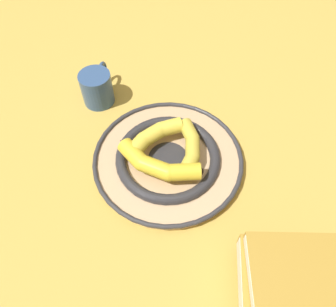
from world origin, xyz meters
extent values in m
plane|color=gold|center=(0.00, 0.00, 0.00)|extent=(2.80, 2.80, 0.00)
cylinder|color=tan|center=(0.03, -0.02, 0.01)|extent=(0.34, 0.34, 0.02)
torus|color=#2D2D33|center=(0.03, -0.02, 0.02)|extent=(0.25, 0.25, 0.02)
cylinder|color=#2D2D33|center=(0.03, -0.02, 0.02)|extent=(0.09, 0.09, 0.00)
torus|color=#333338|center=(0.03, -0.02, 0.02)|extent=(0.35, 0.35, 0.01)
cylinder|color=gold|center=(-0.01, 0.03, 0.05)|extent=(0.06, 0.06, 0.03)
cylinder|color=gold|center=(-0.03, -0.02, 0.05)|extent=(0.04, 0.06, 0.03)
cylinder|color=gold|center=(-0.03, -0.07, 0.05)|extent=(0.04, 0.06, 0.03)
sphere|color=gold|center=(-0.02, 0.01, 0.05)|extent=(0.03, 0.03, 0.03)
sphere|color=gold|center=(-0.03, -0.04, 0.05)|extent=(0.03, 0.03, 0.03)
cone|color=#472D19|center=(0.01, 0.05, 0.05)|extent=(0.04, 0.04, 0.02)
sphere|color=black|center=(-0.02, -0.09, 0.05)|extent=(0.02, 0.02, 0.02)
cylinder|color=yellow|center=(0.01, -0.08, 0.05)|extent=(0.06, 0.04, 0.04)
cylinder|color=yellow|center=(0.06, -0.07, 0.05)|extent=(0.06, 0.06, 0.04)
cylinder|color=yellow|center=(0.10, -0.04, 0.05)|extent=(0.06, 0.06, 0.04)
sphere|color=yellow|center=(0.04, -0.08, 0.05)|extent=(0.04, 0.04, 0.04)
sphere|color=yellow|center=(0.08, -0.05, 0.05)|extent=(0.04, 0.04, 0.04)
cone|color=#472D19|center=(-0.01, -0.09, 0.05)|extent=(0.04, 0.03, 0.03)
sphere|color=black|center=(0.11, -0.02, 0.05)|extent=(0.02, 0.02, 0.02)
cylinder|color=yellow|center=(0.11, -0.02, 0.05)|extent=(0.07, 0.08, 0.04)
cylinder|color=yellow|center=(0.06, 0.03, 0.05)|extent=(0.08, 0.07, 0.04)
cylinder|color=yellow|center=(0.00, 0.05, 0.05)|extent=(0.07, 0.04, 0.04)
sphere|color=yellow|center=(0.09, 0.01, 0.05)|extent=(0.04, 0.04, 0.04)
sphere|color=yellow|center=(0.04, 0.04, 0.05)|extent=(0.04, 0.04, 0.04)
cone|color=#472D19|center=(0.12, -0.05, 0.05)|extent=(0.04, 0.04, 0.03)
sphere|color=black|center=(-0.03, 0.05, 0.05)|extent=(0.02, 0.02, 0.02)
cube|color=#AD2328|center=(-0.16, 0.31, 0.02)|extent=(0.20, 0.18, 0.04)
cube|color=white|center=(-0.16, 0.30, 0.02)|extent=(0.19, 0.17, 0.03)
cube|color=#B28933|center=(-0.16, 0.30, 0.06)|extent=(0.24, 0.19, 0.04)
cube|color=white|center=(-0.15, 0.30, 0.06)|extent=(0.23, 0.17, 0.03)
cube|color=#B28933|center=(-0.15, 0.30, 0.09)|extent=(0.21, 0.16, 0.02)
cube|color=white|center=(-0.15, 0.29, 0.09)|extent=(0.20, 0.15, 0.02)
cylinder|color=#335184|center=(0.18, -0.25, 0.05)|extent=(0.08, 0.08, 0.09)
cylinder|color=#331C0F|center=(0.18, -0.25, 0.08)|extent=(0.07, 0.07, 0.01)
torus|color=#335184|center=(0.16, -0.30, 0.05)|extent=(0.03, 0.06, 0.06)
camera|label=1|loc=(0.09, 0.41, 0.65)|focal=35.00mm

